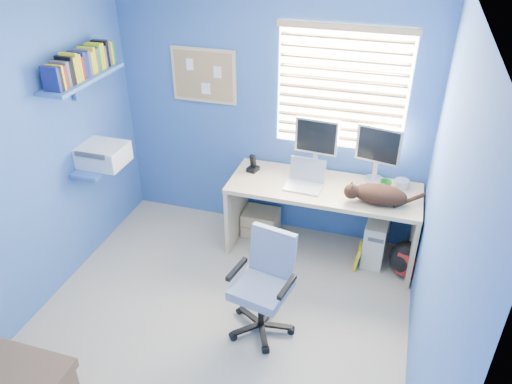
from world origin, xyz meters
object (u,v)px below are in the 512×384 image
(cat, at_px, (380,194))
(laptop, at_px, (304,177))
(tower_pc, at_px, (376,238))
(office_chair, at_px, (264,296))
(desk, at_px, (321,220))

(cat, bearing_deg, laptop, 164.64)
(laptop, distance_m, cat, 0.68)
(laptop, bearing_deg, tower_pc, 14.06)
(laptop, bearing_deg, office_chair, -91.12)
(desk, distance_m, laptop, 0.52)
(tower_pc, bearing_deg, office_chair, -119.71)
(desk, xyz_separation_m, office_chair, (-0.25, -1.10, -0.05))
(cat, distance_m, office_chair, 1.32)
(desk, height_order, laptop, laptop)
(desk, xyz_separation_m, cat, (0.50, -0.13, 0.45))
(cat, height_order, office_chair, cat)
(laptop, distance_m, office_chair, 1.16)
(cat, xyz_separation_m, office_chair, (-0.75, -0.96, -0.50))
(desk, relative_size, office_chair, 2.04)
(cat, relative_size, office_chair, 0.54)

